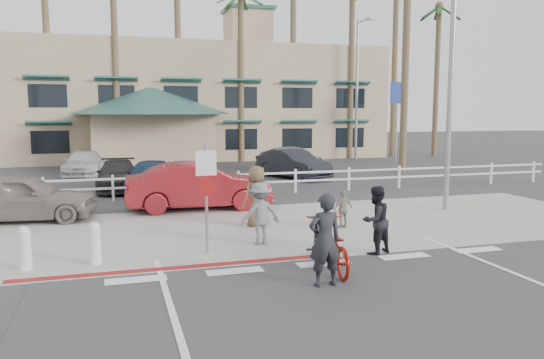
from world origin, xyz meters
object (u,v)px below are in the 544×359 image
object	(u,v)px
car_white_sedan	(199,186)
car_red_compact	(22,197)
sign_post	(206,193)
bike_black	(316,239)
bike_red	(332,246)

from	to	relation	value
car_white_sedan	car_red_compact	xyz separation A→B (m)	(-5.46, -0.44, -0.07)
sign_post	bike_black	size ratio (longest dim) A/B	1.75
sign_post	bike_red	size ratio (longest dim) A/B	1.42
bike_red	bike_black	distance (m)	0.87
car_white_sedan	car_red_compact	distance (m)	5.48
bike_red	bike_black	size ratio (longest dim) A/B	1.23
car_red_compact	bike_red	bearing A→B (deg)	-130.02
sign_post	car_red_compact	distance (m)	7.18
bike_red	bike_black	world-z (taller)	bike_red
bike_black	car_white_sedan	xyz separation A→B (m)	(-1.54, 7.05, 0.31)
bike_red	car_white_sedan	size ratio (longest dim) A/B	0.42
bike_black	car_white_sedan	distance (m)	7.22
bike_black	car_red_compact	size ratio (longest dim) A/B	0.38
bike_red	car_white_sedan	world-z (taller)	car_white_sedan
sign_post	car_red_compact	world-z (taller)	sign_post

